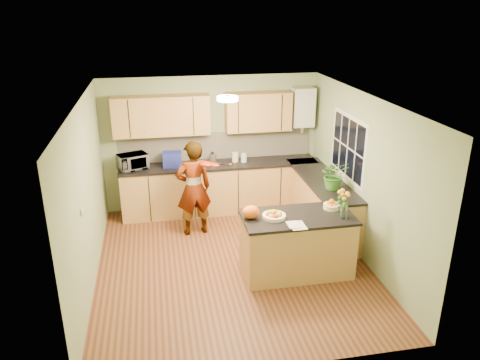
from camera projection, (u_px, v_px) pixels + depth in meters
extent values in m
plane|color=#512817|center=(232.00, 263.00, 7.14)|extent=(4.50, 4.50, 0.00)
cube|color=white|center=(231.00, 100.00, 6.25)|extent=(4.00, 4.50, 0.02)
cube|color=#8DA173|center=(212.00, 143.00, 8.76)|extent=(4.00, 0.02, 2.50)
cube|color=#8DA173|center=(270.00, 269.00, 4.63)|extent=(4.00, 0.02, 2.50)
cube|color=#8DA173|center=(87.00, 197.00, 6.35)|extent=(0.02, 4.50, 2.50)
cube|color=#8DA173|center=(362.00, 178.00, 7.04)|extent=(0.02, 4.50, 2.50)
cube|color=#AA7D44|center=(220.00, 188.00, 8.78)|extent=(3.60, 0.60, 0.90)
cube|color=black|center=(219.00, 165.00, 8.61)|extent=(3.64, 0.62, 0.04)
cube|color=#AA7D44|center=(321.00, 205.00, 8.05)|extent=(0.60, 2.20, 0.90)
cube|color=black|center=(322.00, 180.00, 7.88)|extent=(0.62, 2.24, 0.04)
cube|color=beige|center=(217.00, 146.00, 8.78)|extent=(3.60, 0.02, 0.52)
cube|color=#AA7D44|center=(161.00, 116.00, 8.23)|extent=(1.70, 0.34, 0.70)
cube|color=#AA7D44|center=(258.00, 112.00, 8.53)|extent=(1.20, 0.34, 0.70)
cube|color=silver|center=(303.00, 107.00, 8.67)|extent=(0.40, 0.30, 0.72)
cylinder|color=silver|center=(302.00, 128.00, 8.81)|extent=(0.06, 0.06, 0.20)
cube|color=silver|center=(348.00, 147.00, 7.48)|extent=(0.01, 1.30, 1.05)
cube|color=black|center=(348.00, 147.00, 7.48)|extent=(0.01, 1.18, 0.92)
cube|color=silver|center=(82.00, 212.00, 5.78)|extent=(0.02, 0.09, 0.09)
cylinder|color=#FFEABF|center=(228.00, 99.00, 6.53)|extent=(0.30, 0.30, 0.06)
cylinder|color=silver|center=(227.00, 96.00, 6.52)|extent=(0.10, 0.10, 0.02)
cube|color=#AA7D44|center=(297.00, 245.00, 6.76)|extent=(1.54, 0.77, 0.87)
cube|color=black|center=(298.00, 217.00, 6.59)|extent=(1.58, 0.81, 0.04)
cylinder|color=#F6EAC5|center=(274.00, 216.00, 6.52)|extent=(0.33, 0.33, 0.05)
cylinder|color=#F6EAC5|center=(331.00, 206.00, 6.81)|extent=(0.24, 0.24, 0.07)
cylinder|color=silver|center=(344.00, 211.00, 6.49)|extent=(0.10, 0.10, 0.21)
ellipsoid|color=orange|center=(251.00, 212.00, 6.48)|extent=(0.28, 0.24, 0.18)
cube|color=silver|center=(298.00, 225.00, 6.29)|extent=(0.20, 0.28, 0.01)
imported|color=tan|center=(194.00, 188.00, 7.78)|extent=(0.65, 0.49, 1.64)
imported|color=silver|center=(133.00, 162.00, 8.28)|extent=(0.58, 0.49, 0.27)
cube|color=navy|center=(172.00, 159.00, 8.40)|extent=(0.35, 0.26, 0.27)
cylinder|color=silver|center=(213.00, 159.00, 8.56)|extent=(0.14, 0.14, 0.19)
sphere|color=black|center=(213.00, 152.00, 8.51)|extent=(0.07, 0.07, 0.07)
cylinder|color=#F6EAC5|center=(235.00, 157.00, 8.68)|extent=(0.15, 0.15, 0.18)
cylinder|color=silver|center=(244.00, 158.00, 8.66)|extent=(0.13, 0.13, 0.16)
imported|color=#377627|center=(334.00, 175.00, 7.35)|extent=(0.48, 0.43, 0.48)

